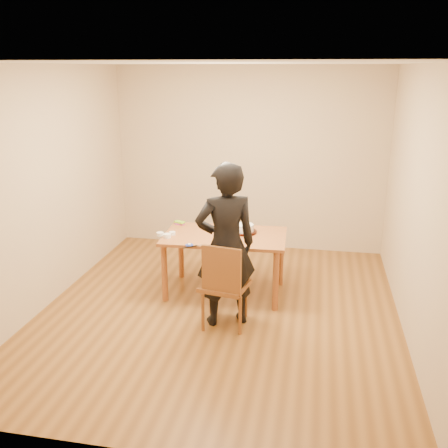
% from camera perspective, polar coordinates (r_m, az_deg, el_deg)
% --- Properties ---
extents(room_shell, '(4.00, 4.50, 2.70)m').
position_cam_1_polar(room_shell, '(5.62, 0.10, 4.01)').
color(room_shell, brown).
rests_on(room_shell, ground).
extents(dining_table, '(1.49, 0.92, 0.04)m').
position_cam_1_polar(dining_table, '(5.96, 0.09, -1.42)').
color(dining_table, brown).
rests_on(dining_table, floor).
extents(dining_chair, '(0.54, 0.54, 0.04)m').
position_cam_1_polar(dining_chair, '(5.33, 0.11, -7.03)').
color(dining_chair, brown).
rests_on(dining_chair, floor).
extents(cake_plate, '(0.30, 0.30, 0.02)m').
position_cam_1_polar(cake_plate, '(6.03, 2.35, -0.89)').
color(cake_plate, red).
rests_on(cake_plate, dining_table).
extents(cake, '(0.23, 0.23, 0.07)m').
position_cam_1_polar(cake, '(6.02, 2.35, -0.47)').
color(cake, white).
rests_on(cake, cake_plate).
extents(frosting_dome, '(0.22, 0.22, 0.03)m').
position_cam_1_polar(frosting_dome, '(6.00, 2.36, -0.02)').
color(frosting_dome, white).
rests_on(frosting_dome, cake).
extents(frosting_tub, '(0.08, 0.08, 0.07)m').
position_cam_1_polar(frosting_tub, '(5.56, -0.67, -2.22)').
color(frosting_tub, white).
rests_on(frosting_tub, dining_table).
extents(frosting_lid, '(0.09, 0.09, 0.01)m').
position_cam_1_polar(frosting_lid, '(5.62, -3.98, -2.41)').
color(frosting_lid, navy).
rests_on(frosting_lid, dining_table).
extents(frosting_dollop, '(0.04, 0.04, 0.02)m').
position_cam_1_polar(frosting_dollop, '(5.62, -3.99, -2.29)').
color(frosting_dollop, white).
rests_on(frosting_dollop, frosting_lid).
extents(ramekin_green, '(0.09, 0.09, 0.04)m').
position_cam_1_polar(ramekin_green, '(5.89, -6.52, -1.34)').
color(ramekin_green, white).
rests_on(ramekin_green, dining_table).
extents(ramekin_yellow, '(0.07, 0.07, 0.04)m').
position_cam_1_polar(ramekin_yellow, '(5.99, -5.93, -1.06)').
color(ramekin_yellow, white).
rests_on(ramekin_yellow, dining_table).
extents(ramekin_multi, '(0.08, 0.08, 0.04)m').
position_cam_1_polar(ramekin_multi, '(5.97, -7.31, -1.14)').
color(ramekin_multi, white).
rests_on(ramekin_multi, dining_table).
extents(candy_box_pink, '(0.13, 0.09, 0.02)m').
position_cam_1_polar(candy_box_pink, '(6.37, -5.07, 0.03)').
color(candy_box_pink, '#E5357D').
rests_on(candy_box_pink, dining_table).
extents(candy_box_green, '(0.15, 0.11, 0.02)m').
position_cam_1_polar(candy_box_green, '(6.37, -5.11, 0.21)').
color(candy_box_green, '#26991C').
rests_on(candy_box_green, candy_box_pink).
extents(spatula, '(0.14, 0.12, 0.01)m').
position_cam_1_polar(spatula, '(5.56, -3.88, -2.61)').
color(spatula, black).
rests_on(spatula, dining_table).
extents(person, '(0.76, 0.65, 1.77)m').
position_cam_1_polar(person, '(5.20, 0.20, -2.46)').
color(person, black).
rests_on(person, floor).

